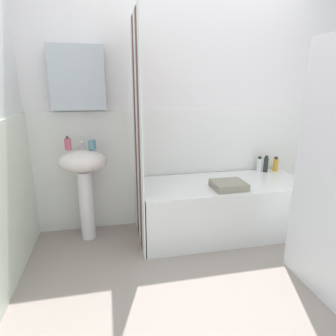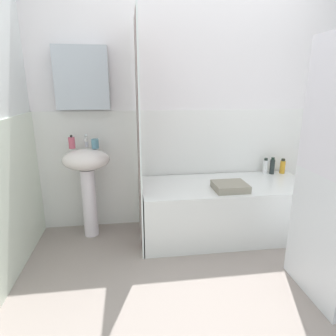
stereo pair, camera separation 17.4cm
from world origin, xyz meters
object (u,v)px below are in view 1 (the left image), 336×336
bathtub (222,207)px  body_wash_bottle (275,164)px  toothbrush_cup (92,145)px  towel_folded (229,185)px  soap_dispenser (68,144)px  sink (84,175)px  shampoo_bottle (259,165)px  lotion_bottle (266,164)px

bathtub → body_wash_bottle: (0.71, 0.26, 0.34)m
toothbrush_cup → towel_folded: (1.20, -0.35, -0.36)m
soap_dispenser → body_wash_bottle: 2.18m
bathtub → body_wash_bottle: 0.83m
bathtub → towel_folded: size_ratio=5.48×
sink → bathtub: (1.31, -0.16, -0.38)m
towel_folded → shampoo_bottle: bearing=38.9°
bathtub → body_wash_bottle: size_ratio=10.15×
soap_dispenser → lotion_bottle: 2.05m
soap_dispenser → toothbrush_cup: (0.21, -0.03, -0.01)m
sink → toothbrush_cup: (0.09, 0.02, 0.28)m
toothbrush_cup → bathtub: bearing=-8.3°
sink → soap_dispenser: 0.32m
toothbrush_cup → body_wash_bottle: 1.96m
toothbrush_cup → shampoo_bottle: 1.78m
soap_dispenser → bathtub: soap_dispenser is taller
body_wash_bottle → shampoo_bottle: (-0.19, 0.01, 0.00)m
body_wash_bottle → toothbrush_cup: bearing=-177.7°
towel_folded → soap_dispenser: bearing=164.9°
bathtub → lotion_bottle: lotion_bottle is taller
soap_dispenser → bathtub: 1.60m
bathtub → body_wash_bottle: body_wash_bottle is taller
bathtub → shampoo_bottle: 0.68m
lotion_bottle → shampoo_bottle: 0.07m
shampoo_bottle → sink: bearing=-176.5°
towel_folded → toothbrush_cup: bearing=163.9°
lotion_bottle → shampoo_bottle: bearing=163.1°
soap_dispenser → body_wash_bottle: size_ratio=0.80×
shampoo_bottle → soap_dispenser: bearing=-178.3°
sink → bathtub: sink is taller
lotion_bottle → bathtub: bearing=-157.0°
toothbrush_cup → body_wash_bottle: toothbrush_cup is taller
toothbrush_cup → shampoo_bottle: bearing=3.0°
sink → bathtub: 1.38m
lotion_bottle → shampoo_bottle: size_ratio=1.06×
soap_dispenser → towel_folded: size_ratio=0.43×
sink → lotion_bottle: (1.90, 0.09, -0.03)m
body_wash_bottle → towel_folded: bearing=-149.8°
bathtub → shampoo_bottle: (0.52, 0.27, 0.34)m
shampoo_bottle → body_wash_bottle: bearing=-4.1°
sink → towel_folded: sink is taller
sink → toothbrush_cup: 0.29m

